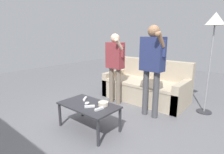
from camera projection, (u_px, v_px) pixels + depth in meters
The scene contains 11 objects.
ground_plane at pixel (110, 125), 3.03m from camera, with size 12.00×12.00×0.00m, color slate.
couch at pixel (146, 87), 4.22m from camera, with size 1.88×0.93×0.91m.
coffee_table at pixel (89, 107), 2.84m from camera, with size 0.95×0.55×0.42m.
snack_bowl at pixel (103, 104), 2.78m from camera, with size 0.16×0.16×0.06m, color beige.
game_remote_nunchuk at pixel (87, 103), 2.81m from camera, with size 0.06×0.09×0.05m.
floor_lamp at pixel (215, 27), 3.17m from camera, with size 0.34×0.34×1.87m.
player_right at pixel (152, 61), 3.16m from camera, with size 0.49×0.40×1.65m.
player_left at pixel (115, 61), 3.82m from camera, with size 0.45×0.34×1.51m.
game_remote_wand_near at pixel (90, 106), 2.72m from camera, with size 0.13×0.14×0.03m.
game_remote_wand_far at pixel (85, 99), 3.04m from camera, with size 0.11×0.15×0.03m.
game_remote_wand_spare at pixel (99, 109), 2.62m from camera, with size 0.06×0.16×0.03m.
Camera 1 is at (1.81, -2.09, 1.49)m, focal length 28.78 mm.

